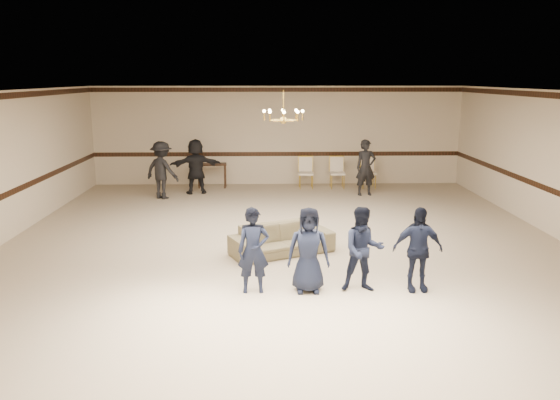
% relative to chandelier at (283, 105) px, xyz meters
% --- Properties ---
extents(room, '(12.01, 14.01, 3.21)m').
position_rel_chandelier_xyz_m(room, '(0.00, -1.00, -1.28)').
color(room, tan).
rests_on(room, ground).
extents(chair_rail, '(12.00, 0.02, 0.14)m').
position_rel_chandelier_xyz_m(chair_rail, '(0.00, 5.99, -1.88)').
color(chair_rail, black).
rests_on(chair_rail, wall_back).
extents(crown_molding, '(12.00, 0.02, 0.14)m').
position_rel_chandelier_xyz_m(crown_molding, '(0.00, 5.99, 0.21)').
color(crown_molding, black).
rests_on(crown_molding, wall_back).
extents(chandelier, '(0.94, 0.94, 0.89)m').
position_rel_chandelier_xyz_m(chandelier, '(0.00, 0.00, 0.00)').
color(chandelier, gold).
rests_on(chandelier, ceiling).
extents(boy_a, '(0.53, 0.36, 1.42)m').
position_rel_chandelier_xyz_m(boy_a, '(-0.60, -3.62, -2.16)').
color(boy_a, black).
rests_on(boy_a, floor).
extents(boy_b, '(0.70, 0.47, 1.42)m').
position_rel_chandelier_xyz_m(boy_b, '(0.30, -3.62, -2.16)').
color(boy_b, black).
rests_on(boy_b, floor).
extents(boy_c, '(0.70, 0.54, 1.42)m').
position_rel_chandelier_xyz_m(boy_c, '(1.20, -3.62, -2.16)').
color(boy_c, black).
rests_on(boy_c, floor).
extents(boy_d, '(0.85, 0.38, 1.42)m').
position_rel_chandelier_xyz_m(boy_d, '(2.10, -3.62, -2.16)').
color(boy_d, black).
rests_on(boy_d, floor).
extents(settee, '(2.20, 1.59, 0.60)m').
position_rel_chandelier_xyz_m(settee, '(-0.08, -1.58, -2.58)').
color(settee, '#776F4F').
rests_on(settee, floor).
extents(adult_left, '(1.25, 1.05, 1.67)m').
position_rel_chandelier_xyz_m(adult_left, '(-3.41, 3.79, -2.04)').
color(adult_left, black).
rests_on(adult_left, floor).
extents(adult_mid, '(1.62, 0.80, 1.67)m').
position_rel_chandelier_xyz_m(adult_mid, '(-2.51, 4.49, -2.04)').
color(adult_mid, black).
rests_on(adult_mid, floor).
extents(adult_right, '(0.67, 0.50, 1.67)m').
position_rel_chandelier_xyz_m(adult_right, '(2.59, 4.09, -2.04)').
color(adult_right, black).
rests_on(adult_right, floor).
extents(banquet_chair_left, '(0.50, 0.50, 0.98)m').
position_rel_chandelier_xyz_m(banquet_chair_left, '(0.89, 5.23, -2.39)').
color(banquet_chair_left, '#EDE0C7').
rests_on(banquet_chair_left, floor).
extents(banquet_chair_mid, '(0.48, 0.48, 0.98)m').
position_rel_chandelier_xyz_m(banquet_chair_mid, '(1.89, 5.23, -2.39)').
color(banquet_chair_mid, '#EDE0C7').
rests_on(banquet_chair_mid, floor).
extents(banquet_chair_right, '(0.48, 0.48, 0.98)m').
position_rel_chandelier_xyz_m(banquet_chair_right, '(2.89, 5.23, -2.39)').
color(banquet_chair_right, '#EDE0C7').
rests_on(banquet_chair_right, floor).
extents(console_table, '(0.95, 0.45, 0.78)m').
position_rel_chandelier_xyz_m(console_table, '(-2.11, 5.43, -2.49)').
color(console_table, black).
rests_on(console_table, floor).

